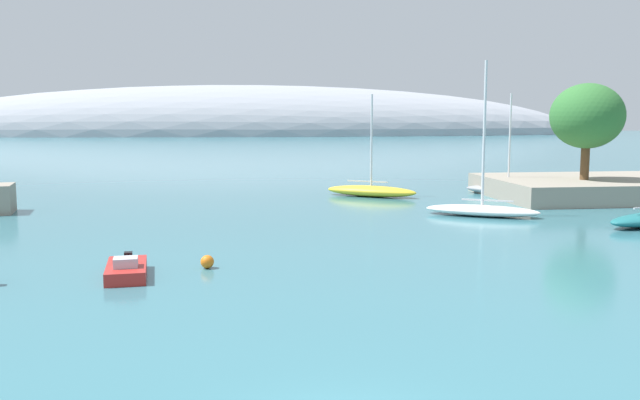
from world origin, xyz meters
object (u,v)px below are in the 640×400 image
(sailboat_white_near_shore, at_px, (482,209))
(sailboat_yellow_outer_mooring, at_px, (371,190))
(sailboat_grey_mid_mooring, at_px, (508,190))
(tree_clump_shore, at_px, (587,116))
(mooring_buoy_orange, at_px, (207,262))
(motorboat_red_outer, at_px, (127,269))

(sailboat_white_near_shore, distance_m, sailboat_yellow_outer_mooring, 13.27)
(sailboat_grey_mid_mooring, xyz_separation_m, sailboat_yellow_outer_mooring, (-11.79, 1.05, 0.05))
(tree_clump_shore, height_order, sailboat_grey_mid_mooring, tree_clump_shore)
(tree_clump_shore, bearing_deg, mooring_buoy_orange, -143.65)
(sailboat_white_near_shore, bearing_deg, sailboat_yellow_outer_mooring, -38.06)
(tree_clump_shore, bearing_deg, sailboat_grey_mid_mooring, 148.27)
(tree_clump_shore, relative_size, mooring_buoy_orange, 13.00)
(sailboat_white_near_shore, bearing_deg, sailboat_grey_mid_mooring, -91.70)
(sailboat_grey_mid_mooring, relative_size, mooring_buoy_orange, 14.47)
(sailboat_yellow_outer_mooring, xyz_separation_m, mooring_buoy_orange, (-12.93, -26.21, -0.23))
(sailboat_white_near_shore, height_order, sailboat_grey_mid_mooring, sailboat_white_near_shore)
(tree_clump_shore, height_order, sailboat_yellow_outer_mooring, tree_clump_shore)
(sailboat_yellow_outer_mooring, distance_m, mooring_buoy_orange, 29.23)
(sailboat_white_near_shore, height_order, mooring_buoy_orange, sailboat_white_near_shore)
(sailboat_grey_mid_mooring, bearing_deg, sailboat_yellow_outer_mooring, 45.61)
(motorboat_red_outer, bearing_deg, sailboat_yellow_outer_mooring, 143.21)
(sailboat_yellow_outer_mooring, bearing_deg, motorboat_red_outer, -87.73)
(sailboat_yellow_outer_mooring, distance_m, motorboat_red_outer, 31.86)
(tree_clump_shore, distance_m, mooring_buoy_orange, 37.65)
(tree_clump_shore, bearing_deg, motorboat_red_outer, -145.11)
(sailboat_yellow_outer_mooring, relative_size, mooring_buoy_orange, 14.33)
(mooring_buoy_orange, bearing_deg, motorboat_red_outer, -160.54)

